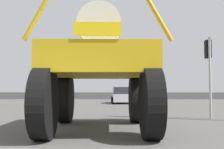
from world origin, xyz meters
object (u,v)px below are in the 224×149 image
(oversize_sprayer, at_px, (100,69))
(traffic_signal_far_left, at_px, (57,75))
(sedan_ahead, at_px, (122,96))
(traffic_signal_near_right, at_px, (209,59))

(oversize_sprayer, height_order, traffic_signal_far_left, oversize_sprayer)
(sedan_ahead, distance_m, traffic_signal_far_left, 9.71)
(oversize_sprayer, xyz_separation_m, traffic_signal_near_right, (4.79, 3.39, 0.71))
(sedan_ahead, bearing_deg, traffic_signal_near_right, -166.67)
(sedan_ahead, height_order, traffic_signal_near_right, traffic_signal_near_right)
(oversize_sprayer, relative_size, traffic_signal_far_left, 1.40)
(sedan_ahead, xyz_separation_m, traffic_signal_near_right, (3.77, -12.83, 1.98))
(traffic_signal_near_right, bearing_deg, oversize_sprayer, -144.73)
(oversize_sprayer, bearing_deg, sedan_ahead, -5.70)
(oversize_sprayer, height_order, traffic_signal_near_right, oversize_sprayer)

